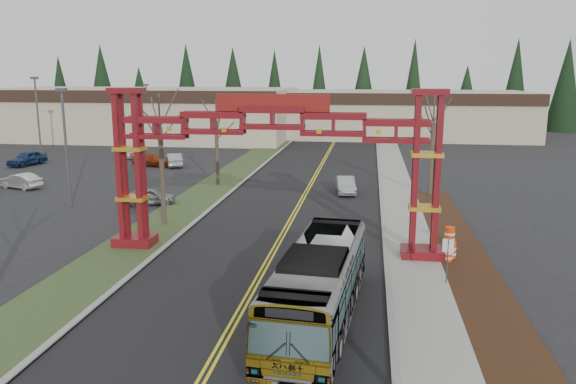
% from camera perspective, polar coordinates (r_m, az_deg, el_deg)
% --- Properties ---
extents(road, '(12.00, 110.00, 0.02)m').
position_cam_1_polar(road, '(37.73, 0.30, -2.86)').
color(road, black).
rests_on(road, ground).
extents(lane_line_left, '(0.12, 100.00, 0.01)m').
position_cam_1_polar(lane_line_left, '(37.74, 0.12, -2.84)').
color(lane_line_left, yellow).
rests_on(lane_line_left, road).
extents(lane_line_right, '(0.12, 100.00, 0.01)m').
position_cam_1_polar(lane_line_right, '(37.71, 0.48, -2.85)').
color(lane_line_right, yellow).
rests_on(lane_line_right, road).
extents(curb_right, '(0.30, 110.00, 0.15)m').
position_cam_1_polar(curb_right, '(37.38, 9.69, -3.07)').
color(curb_right, gray).
rests_on(curb_right, ground).
extents(sidewalk_right, '(2.60, 110.00, 0.14)m').
position_cam_1_polar(sidewalk_right, '(37.45, 11.91, -3.13)').
color(sidewalk_right, gray).
rests_on(sidewalk_right, ground).
extents(landscape_strip, '(2.60, 50.00, 0.12)m').
position_cam_1_polar(landscape_strip, '(23.74, 20.52, -12.63)').
color(landscape_strip, black).
rests_on(landscape_strip, ground).
extents(grass_median, '(4.00, 110.00, 0.08)m').
position_cam_1_polar(grass_median, '(39.60, -11.25, -2.34)').
color(grass_median, '#304723').
rests_on(grass_median, ground).
extents(curb_left, '(0.30, 110.00, 0.15)m').
position_cam_1_polar(curb_left, '(39.02, -8.69, -2.41)').
color(curb_left, gray).
rests_on(curb_left, ground).
extents(gateway_arch, '(18.20, 1.60, 8.90)m').
position_cam_1_polar(gateway_arch, '(29.79, -1.57, 4.88)').
color(gateway_arch, '#570B11').
rests_on(gateway_arch, ground).
extents(retail_building_west, '(46.00, 22.30, 7.50)m').
position_cam_1_polar(retail_building_west, '(90.38, -14.68, 7.78)').
color(retail_building_west, '#BEAE91').
rests_on(retail_building_west, ground).
extents(retail_building_east, '(38.00, 20.30, 7.00)m').
position_cam_1_polar(retail_building_east, '(91.42, 11.49, 7.81)').
color(retail_building_east, '#BEAE91').
rests_on(retail_building_east, ground).
extents(conifer_treeline, '(116.10, 5.60, 13.00)m').
position_cam_1_polar(conifer_treeline, '(103.29, 5.72, 10.08)').
color(conifer_treeline, black).
rests_on(conifer_treeline, ground).
extents(transit_bus, '(3.50, 11.29, 3.10)m').
position_cam_1_polar(transit_bus, '(22.27, 3.17, -9.35)').
color(transit_bus, '#96989D').
rests_on(transit_bus, ground).
extents(silver_sedan, '(1.93, 4.22, 1.34)m').
position_cam_1_polar(silver_sedan, '(46.39, 5.87, 0.70)').
color(silver_sedan, '#A5A8AD').
rests_on(silver_sedan, ground).
extents(parked_car_near_a, '(4.11, 2.62, 1.30)m').
position_cam_1_polar(parked_car_near_a, '(43.34, -13.89, -0.40)').
color(parked_car_near_a, gray).
rests_on(parked_car_near_a, ground).
extents(parked_car_near_b, '(4.19, 2.51, 1.30)m').
position_cam_1_polar(parked_car_near_b, '(53.27, -25.54, 1.02)').
color(parked_car_near_b, silver).
rests_on(parked_car_near_b, ground).
extents(parked_car_mid_a, '(4.82, 2.82, 1.31)m').
position_cam_1_polar(parked_car_mid_a, '(61.73, -13.62, 3.20)').
color(parked_car_mid_a, maroon).
rests_on(parked_car_mid_a, ground).
extents(parked_car_mid_b, '(2.68, 4.76, 1.53)m').
position_cam_1_polar(parked_car_mid_b, '(66.60, -24.98, 3.13)').
color(parked_car_mid_b, navy).
rests_on(parked_car_mid_b, ground).
extents(parked_car_far_a, '(3.08, 4.48, 1.40)m').
position_cam_1_polar(parked_car_far_a, '(60.94, -11.49, 3.23)').
color(parked_car_far_a, '#ADAFB5').
rests_on(parked_car_far_a, ground).
extents(parked_car_far_b, '(3.04, 4.89, 1.26)m').
position_cam_1_polar(parked_car_far_b, '(68.78, -15.85, 3.92)').
color(parked_car_far_b, silver).
rests_on(parked_car_far_b, ground).
extents(bare_tree_median_mid, '(3.19, 3.19, 8.45)m').
position_cam_1_polar(bare_tree_median_mid, '(36.38, -12.87, 6.35)').
color(bare_tree_median_mid, '#382D26').
rests_on(bare_tree_median_mid, ground).
extents(bare_tree_median_far, '(3.23, 3.23, 7.45)m').
position_cam_1_polar(bare_tree_median_far, '(48.88, -7.29, 6.70)').
color(bare_tree_median_far, '#382D26').
rests_on(bare_tree_median_far, ground).
extents(bare_tree_right_far, '(3.52, 3.52, 8.20)m').
position_cam_1_polar(bare_tree_right_far, '(45.83, 14.55, 6.79)').
color(bare_tree_right_far, '#382D26').
rests_on(bare_tree_right_far, ground).
extents(light_pole_near, '(0.75, 0.37, 8.64)m').
position_cam_1_polar(light_pole_near, '(43.92, -21.68, 5.02)').
color(light_pole_near, '#3F3F44').
rests_on(light_pole_near, ground).
extents(light_pole_mid, '(0.81, 0.40, 9.34)m').
position_cam_1_polar(light_pole_mid, '(70.49, -24.10, 7.43)').
color(light_pole_mid, '#3F3F44').
rests_on(light_pole_mid, ground).
extents(light_pole_far, '(0.72, 0.36, 8.36)m').
position_cam_1_polar(light_pole_far, '(78.35, -14.13, 8.02)').
color(light_pole_far, '#3F3F44').
rests_on(light_pole_far, ground).
extents(street_sign, '(0.50, 0.14, 2.23)m').
position_cam_1_polar(street_sign, '(26.86, 15.93, -5.93)').
color(street_sign, '#3F3F44').
rests_on(street_sign, ground).
extents(barrel_south, '(0.48, 0.48, 0.89)m').
position_cam_1_polar(barrel_south, '(30.36, 15.92, -6.16)').
color(barrel_south, '#E83D0C').
rests_on(barrel_south, ground).
extents(barrel_mid, '(0.54, 0.54, 0.99)m').
position_cam_1_polar(barrel_mid, '(30.91, 16.22, -5.75)').
color(barrel_mid, '#E83D0C').
rests_on(barrel_mid, ground).
extents(barrel_north, '(0.58, 0.58, 1.08)m').
position_cam_1_polar(barrel_north, '(33.42, 16.10, -4.34)').
color(barrel_north, '#E83D0C').
rests_on(barrel_north, ground).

